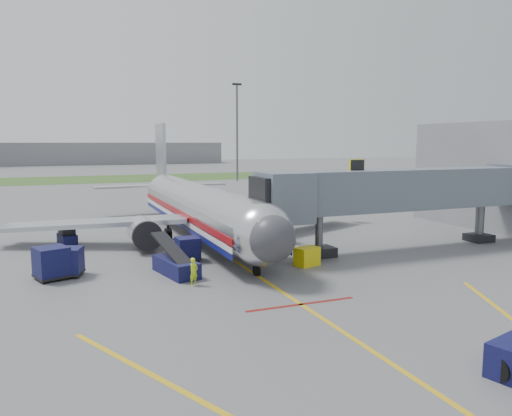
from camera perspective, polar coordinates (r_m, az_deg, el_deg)
name	(u,v)px	position (r m, az deg, el deg)	size (l,w,h in m)	color
ground	(270,284)	(29.13, 1.56, -8.64)	(400.00, 400.00, 0.00)	#565659
grass_strip	(110,179)	(116.48, -16.39, 3.22)	(300.00, 25.00, 0.01)	#2D4C1E
apron_markings	(336,327)	(22.88, 9.16, -13.32)	(21.52, 50.00, 0.01)	gold
airliner	(199,207)	(42.75, -6.59, 0.13)	(32.10, 35.67, 10.25)	silver
jet_bridge	(400,191)	(39.12, 16.11, 1.89)	(25.30, 4.00, 6.90)	slate
terminal	(512,175)	(54.55, 27.19, 3.42)	(10.00, 16.00, 10.00)	slate
light_mast_right	(237,130)	(106.99, -2.18, 8.94)	(2.00, 0.44, 20.40)	#595B60
distant_terminal	(58,154)	(195.70, -21.68, 5.78)	(120.00, 14.00, 8.00)	slate
baggage_tug	(67,237)	(42.31, -20.78, -3.12)	(1.57, 2.33, 1.49)	#0D0D39
baggage_cart_a	(68,262)	(32.59, -20.65, -5.77)	(2.02, 2.02, 1.75)	#0D0D39
baggage_cart_b	(51,263)	(32.21, -22.34, -5.82)	(2.31, 2.31, 1.95)	#0D0D39
baggage_cart_c	(188,249)	(34.66, -7.82, -4.67)	(1.59, 1.59, 1.64)	#0D0D39
belt_loader	(176,265)	(31.35, -9.16, -6.50)	(2.31, 4.84, 2.28)	#0D0D39
ground_power_cart	(307,257)	(33.28, 5.85, -5.54)	(1.78, 1.44, 1.24)	yellow
ramp_worker	(194,272)	(28.79, -7.12, -7.24)	(0.59, 0.38, 1.61)	#C0E61B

